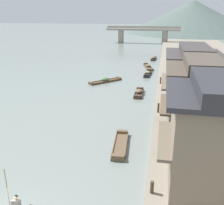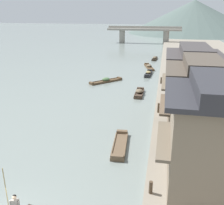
# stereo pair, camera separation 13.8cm
# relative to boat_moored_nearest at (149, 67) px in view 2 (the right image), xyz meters

# --- Properties ---
(riverbank_right) EXTENTS (18.00, 110.00, 0.70)m
(riverbank_right) POSITION_rel_boat_moored_nearest_xyz_m (11.08, -9.17, 0.14)
(riverbank_right) COLOR gray
(riverbank_right) RESTS_ON ground
(boat_moored_nearest) EXTENTS (2.30, 5.76, 0.66)m
(boat_moored_nearest) POSITION_rel_boat_moored_nearest_xyz_m (0.00, 0.00, 0.00)
(boat_moored_nearest) COLOR brown
(boat_moored_nearest) RESTS_ON ground
(boat_moored_second) EXTENTS (0.98, 3.76, 0.72)m
(boat_moored_second) POSITION_rel_boat_moored_nearest_xyz_m (-0.14, -16.42, 0.06)
(boat_moored_second) COLOR #423328
(boat_moored_second) RESTS_ON ground
(boat_moored_third) EXTENTS (1.15, 3.66, 0.66)m
(boat_moored_third) POSITION_rel_boat_moored_nearest_xyz_m (0.59, 8.81, 0.03)
(boat_moored_third) COLOR #33281E
(boat_moored_third) RESTS_ON ground
(boat_moored_far) EXTENTS (4.32, 4.56, 0.68)m
(boat_moored_far) POSITION_rel_boat_moored_nearest_xyz_m (-5.55, -11.32, 0.01)
(boat_moored_far) COLOR brown
(boat_moored_far) RESTS_ON ground
(boat_midriver_drifting) EXTENTS (1.33, 4.34, 0.46)m
(boat_midriver_drifting) POSITION_rel_boat_moored_nearest_xyz_m (-0.25, -29.88, -0.06)
(boat_midriver_drifting) COLOR brown
(boat_midriver_drifting) RESTS_ON ground
(boat_midriver_upstream) EXTENTS (1.09, 4.23, 0.70)m
(boat_midriver_upstream) POSITION_rel_boat_moored_nearest_xyz_m (0.26, -5.69, 0.04)
(boat_midriver_upstream) COLOR #232326
(boat_midriver_upstream) RESTS_ON ground
(house_waterfront_nearest) EXTENTS (5.69, 5.45, 6.14)m
(house_waterfront_nearest) POSITION_rel_boat_moored_nearest_xyz_m (5.54, -34.36, 3.51)
(house_waterfront_nearest) COLOR #7F705B
(house_waterfront_nearest) RESTS_ON riverbank_right
(house_waterfront_second) EXTENTS (5.31, 5.47, 6.14)m
(house_waterfront_second) POSITION_rel_boat_moored_nearest_xyz_m (5.35, -28.60, 3.51)
(house_waterfront_second) COLOR #75604C
(house_waterfront_second) RESTS_ON riverbank_right
(house_waterfront_tall) EXTENTS (5.50, 7.24, 6.14)m
(house_waterfront_tall) POSITION_rel_boat_moored_nearest_xyz_m (5.45, -21.75, 3.49)
(house_waterfront_tall) COLOR #7F705B
(house_waterfront_tall) RESTS_ON riverbank_right
(mooring_post_dock_near) EXTENTS (0.20, 0.20, 0.72)m
(mooring_post_dock_near) POSITION_rel_boat_moored_nearest_xyz_m (2.43, -35.67, 0.85)
(mooring_post_dock_near) COLOR #473828
(mooring_post_dock_near) RESTS_ON riverbank_right
(mooring_post_dock_mid) EXTENTS (0.20, 0.20, 0.94)m
(mooring_post_dock_mid) POSITION_rel_boat_moored_nearest_xyz_m (2.43, -23.78, 0.96)
(mooring_post_dock_mid) COLOR #473828
(mooring_post_dock_mid) RESTS_ON riverbank_right
(mooring_post_dock_far) EXTENTS (0.20, 0.20, 0.86)m
(mooring_post_dock_far) POSITION_rel_boat_moored_nearest_xyz_m (2.43, -13.12, 0.91)
(mooring_post_dock_far) COLOR #473828
(mooring_post_dock_far) RESTS_ON riverbank_right
(stone_bridge) EXTENTS (23.30, 2.40, 5.29)m
(stone_bridge) POSITION_rel_boat_moored_nearest_xyz_m (-4.32, 37.81, 3.21)
(stone_bridge) COLOR gray
(stone_bridge) RESTS_ON ground
(hill_far_west) EXTENTS (59.86, 59.86, 14.58)m
(hill_far_west) POSITION_rel_boat_moored_nearest_xyz_m (14.46, 82.92, 7.08)
(hill_far_west) COLOR #4C5B56
(hill_far_west) RESTS_ON ground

